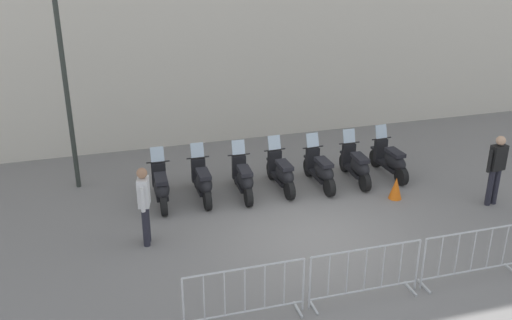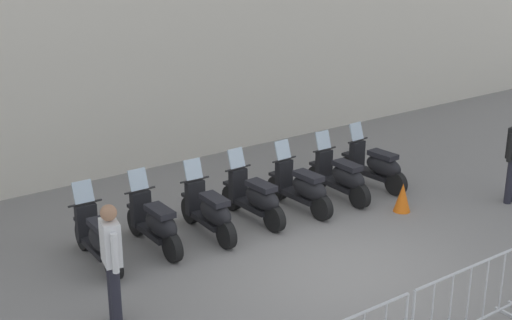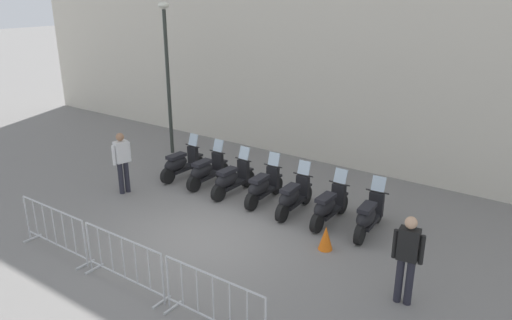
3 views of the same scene
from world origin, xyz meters
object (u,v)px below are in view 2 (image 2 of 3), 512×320
(officer_mid_plaza, at_px, (112,258))
(traffic_cone, at_px, (402,197))
(motorcycle_1, at_px, (156,224))
(motorcycle_2, at_px, (210,212))
(motorcycle_6, at_px, (376,166))
(barrier_segment_1, at_px, (468,303))
(motorcycle_4, at_px, (302,188))
(motorcycle_5, at_px, (341,177))
(motorcycle_0, at_px, (99,239))
(motorcycle_3, at_px, (255,198))

(officer_mid_plaza, height_order, traffic_cone, officer_mid_plaza)
(motorcycle_1, xyz_separation_m, motorcycle_2, (0.99, 0.00, 0.00))
(motorcycle_6, xyz_separation_m, barrier_segment_1, (-2.50, -4.91, 0.07))
(officer_mid_plaza, distance_m, traffic_cone, 6.07)
(motorcycle_4, bearing_deg, motorcycle_6, 7.84)
(traffic_cone, bearing_deg, barrier_segment_1, -120.25)
(motorcycle_5, relative_size, officer_mid_plaza, 1.00)
(motorcycle_0, xyz_separation_m, barrier_segment_1, (3.43, -4.39, 0.07))
(motorcycle_2, height_order, motorcycle_5, same)
(motorcycle_6, bearing_deg, traffic_cone, -106.12)
(motorcycle_3, height_order, traffic_cone, motorcycle_3)
(motorcycle_2, xyz_separation_m, motorcycle_5, (2.96, 0.26, 0.00))
(barrier_segment_1, height_order, officer_mid_plaza, officer_mid_plaza)
(motorcycle_3, bearing_deg, officer_mid_plaza, -149.06)
(motorcycle_4, xyz_separation_m, barrier_segment_1, (-0.54, -4.64, 0.07))
(motorcycle_6, bearing_deg, barrier_segment_1, -117.00)
(motorcycle_2, xyz_separation_m, motorcycle_3, (0.99, 0.16, 0.00))
(motorcycle_6, relative_size, officer_mid_plaza, 0.99)
(motorcycle_5, xyz_separation_m, motorcycle_6, (0.99, 0.16, 0.00))
(motorcycle_6, xyz_separation_m, officer_mid_plaza, (-6.29, -2.26, 0.53))
(motorcycle_0, bearing_deg, motorcycle_5, 4.14)
(motorcycle_3, height_order, officer_mid_plaza, officer_mid_plaza)
(motorcycle_0, xyz_separation_m, motorcycle_4, (3.96, 0.25, 0.00))
(motorcycle_1, height_order, motorcycle_5, same)
(motorcycle_2, bearing_deg, barrier_segment_1, -72.12)
(motorcycle_6, bearing_deg, motorcycle_5, -170.79)
(motorcycle_0, height_order, barrier_segment_1, motorcycle_0)
(motorcycle_0, xyz_separation_m, motorcycle_1, (0.99, 0.09, 0.00))
(motorcycle_0, bearing_deg, motorcycle_2, 2.77)
(barrier_segment_1, bearing_deg, motorcycle_3, 95.67)
(motorcycle_0, bearing_deg, barrier_segment_1, -52.02)
(traffic_cone, bearing_deg, motorcycle_2, 167.33)
(motorcycle_3, distance_m, motorcycle_4, 1.00)
(motorcycle_1, xyz_separation_m, traffic_cone, (4.58, -0.81, -0.18))
(motorcycle_1, bearing_deg, officer_mid_plaza, -126.35)
(motorcycle_6, bearing_deg, motorcycle_2, -173.90)
(motorcycle_1, height_order, motorcycle_3, same)
(motorcycle_0, bearing_deg, motorcycle_6, 4.99)
(traffic_cone, bearing_deg, motorcycle_0, 172.72)
(motorcycle_4, height_order, motorcycle_6, same)
(barrier_segment_1, bearing_deg, motorcycle_5, 72.31)
(motorcycle_2, distance_m, motorcycle_5, 2.97)
(motorcycle_5, relative_size, traffic_cone, 3.14)
(motorcycle_2, xyz_separation_m, barrier_segment_1, (1.45, -4.49, 0.07))
(motorcycle_1, distance_m, motorcycle_6, 4.96)
(motorcycle_0, relative_size, motorcycle_2, 1.00)
(motorcycle_3, relative_size, officer_mid_plaza, 1.00)
(motorcycle_0, height_order, motorcycle_5, same)
(motorcycle_1, height_order, motorcycle_4, same)
(motorcycle_0, bearing_deg, officer_mid_plaza, -101.83)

